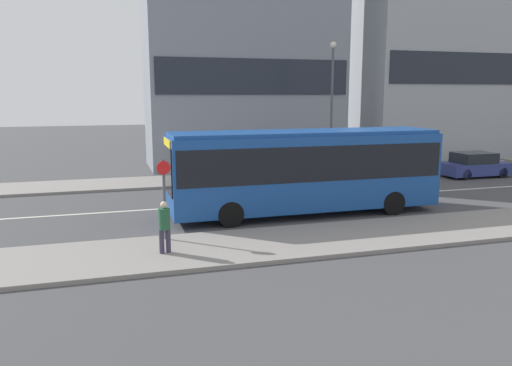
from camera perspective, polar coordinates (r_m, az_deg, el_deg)
ground_plane at (r=22.12m, az=-1.75°, el=-2.39°), size 120.00×120.00×0.00m
sidewalk_near at (r=16.33m, az=3.93°, el=-6.74°), size 44.00×3.50×0.13m
sidewalk_far at (r=28.08m, az=-5.02°, el=0.41°), size 44.00×3.50×0.13m
lane_centerline at (r=22.12m, az=-1.75°, el=-2.38°), size 41.80×0.16×0.01m
apartment_block_left_tower at (r=34.82m, az=-1.43°, el=19.81°), size 12.92×5.57×21.29m
city_bus at (r=20.06m, az=5.57°, el=1.89°), size 10.89×2.64×3.37m
parked_car_0 at (r=31.94m, az=23.69°, el=1.86°), size 4.01×1.86×1.43m
pedestrian_near_stop at (r=15.02m, az=-10.43°, el=-4.64°), size 0.35×0.34×1.57m
bus_stop_sign at (r=16.28m, az=-10.45°, el=-1.12°), size 0.44×0.12×2.63m
street_lamp at (r=28.94m, az=8.67°, el=9.79°), size 0.36×0.36×7.53m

